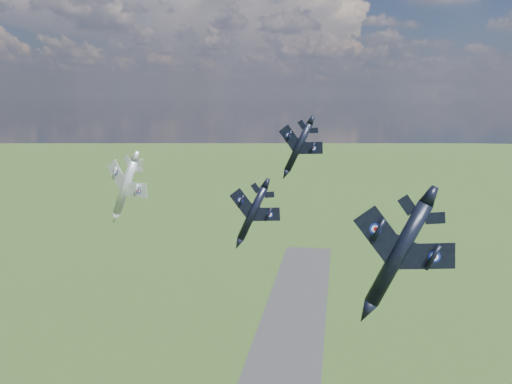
% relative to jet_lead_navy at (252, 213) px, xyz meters
% --- Properties ---
extents(jet_lead_navy, '(9.83, 13.09, 6.22)m').
position_rel_jet_lead_navy_xyz_m(jet_lead_navy, '(0.00, 0.00, 0.00)').
color(jet_lead_navy, black).
extents(jet_right_navy, '(11.06, 14.69, 6.94)m').
position_rel_jet_lead_navy_xyz_m(jet_right_navy, '(18.79, -30.47, 4.20)').
color(jet_right_navy, black).
extents(jet_high_navy, '(11.29, 14.22, 6.41)m').
position_rel_jet_lead_navy_xyz_m(jet_high_navy, '(5.75, 15.74, 8.91)').
color(jet_high_navy, black).
extents(jet_left_silver, '(13.97, 15.93, 6.77)m').
position_rel_jet_lead_navy_xyz_m(jet_left_silver, '(-18.98, -4.47, 4.38)').
color(jet_left_silver, '#B0B5BC').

